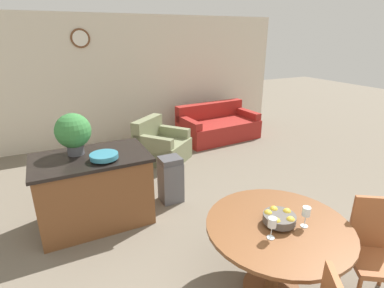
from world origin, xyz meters
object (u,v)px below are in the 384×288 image
at_px(kitchen_island, 94,189).
at_px(armchair, 161,146).
at_px(dining_chair_near_right, 374,247).
at_px(dining_table, 277,240).
at_px(potted_plant, 73,132).
at_px(teal_bowl, 104,156).
at_px(couch, 217,127).
at_px(wine_glass_left, 272,223).
at_px(fruit_bowl, 279,218).
at_px(wine_glass_right, 306,212).
at_px(trash_bin, 171,179).

xyz_separation_m(kitchen_island, armchair, (1.47, 1.52, -0.18)).
height_order(dining_chair_near_right, armchair, dining_chair_near_right).
bearing_deg(dining_table, potted_plant, 124.63).
distance_m(kitchen_island, potted_plant, 0.77).
xyz_separation_m(kitchen_island, teal_bowl, (0.13, -0.20, 0.50)).
bearing_deg(couch, potted_plant, -152.06).
distance_m(wine_glass_left, potted_plant, 2.51).
height_order(fruit_bowl, kitchen_island, kitchen_island).
bearing_deg(couch, wine_glass_right, -115.38).
bearing_deg(armchair, teal_bowl, -166.50).
xyz_separation_m(wine_glass_left, armchair, (0.38, 3.54, -0.60)).
bearing_deg(potted_plant, wine_glass_left, -60.34).
xyz_separation_m(wine_glass_left, couch, (2.02, 4.17, -0.61)).
relative_size(fruit_bowl, teal_bowl, 0.86).
xyz_separation_m(wine_glass_right, trash_bin, (-0.40, 2.07, -0.55)).
distance_m(dining_table, couch, 4.47).
distance_m(kitchen_island, couch, 3.79).
bearing_deg(dining_chair_near_right, trash_bin, -33.97).
xyz_separation_m(dining_chair_near_right, fruit_bowl, (-0.77, 0.41, 0.29)).
height_order(wine_glass_right, potted_plant, potted_plant).
height_order(wine_glass_left, teal_bowl, teal_bowl).
bearing_deg(armchair, dining_table, -131.84).
height_order(kitchen_island, trash_bin, kitchen_island).
bearing_deg(dining_chair_near_right, fruit_bowl, 5.16).
height_order(teal_bowl, potted_plant, potted_plant).
distance_m(fruit_bowl, trash_bin, 2.02).
bearing_deg(dining_chair_near_right, wine_glass_right, 7.00).
relative_size(dining_table, dining_chair_near_right, 1.32).
bearing_deg(trash_bin, wine_glass_left, -89.11).
bearing_deg(couch, dining_table, -118.09).
relative_size(dining_chair_near_right, teal_bowl, 2.95).
height_order(dining_table, fruit_bowl, fruit_bowl).
relative_size(dining_table, wine_glass_left, 6.69).
distance_m(fruit_bowl, wine_glass_left, 0.23).
relative_size(trash_bin, armchair, 0.58).
relative_size(teal_bowl, couch, 0.18).
bearing_deg(trash_bin, couch, 45.76).
distance_m(fruit_bowl, kitchen_island, 2.32).
xyz_separation_m(wine_glass_right, armchair, (0.02, 3.55, -0.60)).
distance_m(dining_table, teal_bowl, 2.09).
xyz_separation_m(dining_table, dining_chair_near_right, (0.77, -0.41, -0.05)).
distance_m(teal_bowl, trash_bin, 1.15).
xyz_separation_m(teal_bowl, trash_bin, (0.93, 0.25, -0.63)).
xyz_separation_m(wine_glass_left, teal_bowl, (-0.96, 1.82, 0.08)).
bearing_deg(teal_bowl, armchair, 52.07).
distance_m(dining_table, potted_plant, 2.57).
bearing_deg(wine_glass_right, couch, 68.39).
distance_m(dining_table, trash_bin, 1.98).
bearing_deg(kitchen_island, wine_glass_right, -54.25).
bearing_deg(trash_bin, teal_bowl, -165.16).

